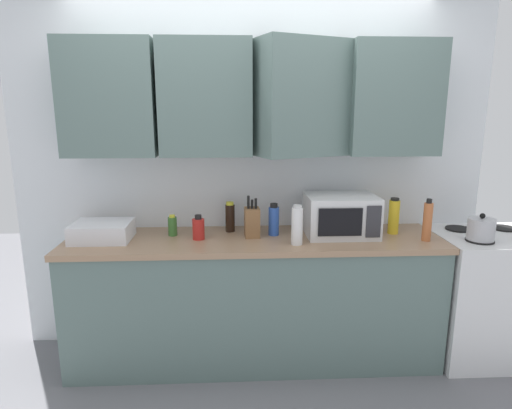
# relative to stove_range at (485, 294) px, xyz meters

# --- Properties ---
(wall_back_with_cabinets) EXTENTS (3.42, 0.53, 2.60)m
(wall_back_with_cabinets) POSITION_rel_stove_range_xyz_m (-1.66, 0.25, 1.13)
(wall_back_with_cabinets) COLOR white
(wall_back_with_cabinets) RESTS_ON ground_plane
(counter_run) EXTENTS (2.55, 0.63, 0.90)m
(counter_run) POSITION_rel_stove_range_xyz_m (-1.66, 0.02, -0.00)
(counter_run) COLOR slate
(counter_run) RESTS_ON ground_plane
(stove_range) EXTENTS (0.76, 0.64, 0.91)m
(stove_range) POSITION_rel_stove_range_xyz_m (0.00, 0.00, 0.00)
(stove_range) COLOR silver
(stove_range) RESTS_ON ground_plane
(kettle) EXTENTS (0.17, 0.17, 0.18)m
(kettle) POSITION_rel_stove_range_xyz_m (-0.17, -0.14, 0.53)
(kettle) COLOR #B2B2B7
(kettle) RESTS_ON stove_range
(microwave) EXTENTS (0.48, 0.37, 0.28)m
(microwave) POSITION_rel_stove_range_xyz_m (-1.06, 0.06, 0.59)
(microwave) COLOR silver
(microwave) RESTS_ON counter_run
(dish_rack) EXTENTS (0.38, 0.30, 0.12)m
(dish_rack) POSITION_rel_stove_range_xyz_m (-2.68, 0.02, 0.51)
(dish_rack) COLOR silver
(dish_rack) RESTS_ON counter_run
(knife_block) EXTENTS (0.11, 0.13, 0.29)m
(knife_block) POSITION_rel_stove_range_xyz_m (-1.68, 0.05, 0.55)
(knife_block) COLOR brown
(knife_block) RESTS_ON counter_run
(bottle_spice_jar) EXTENTS (0.06, 0.06, 0.28)m
(bottle_spice_jar) POSITION_rel_stove_range_xyz_m (-0.52, -0.11, 0.58)
(bottle_spice_jar) COLOR #BC6638
(bottle_spice_jar) RESTS_ON counter_run
(bottle_red_sauce) EXTENTS (0.08, 0.08, 0.17)m
(bottle_red_sauce) POSITION_rel_stove_range_xyz_m (-2.04, 0.00, 0.52)
(bottle_red_sauce) COLOR red
(bottle_red_sauce) RESTS_ON counter_run
(bottle_green_oil) EXTENTS (0.06, 0.06, 0.15)m
(bottle_green_oil) POSITION_rel_stove_range_xyz_m (-2.22, 0.10, 0.52)
(bottle_green_oil) COLOR #386B2D
(bottle_green_oil) RESTS_ON counter_run
(bottle_white_jar) EXTENTS (0.07, 0.07, 0.26)m
(bottle_white_jar) POSITION_rel_stove_range_xyz_m (-1.39, -0.14, 0.57)
(bottle_white_jar) COLOR white
(bottle_white_jar) RESTS_ON counter_run
(bottle_soy_dark) EXTENTS (0.07, 0.07, 0.22)m
(bottle_soy_dark) POSITION_rel_stove_range_xyz_m (-1.83, 0.18, 0.55)
(bottle_soy_dark) COLOR black
(bottle_soy_dark) RESTS_ON counter_run
(bottle_yellow_mustard) EXTENTS (0.07, 0.07, 0.26)m
(bottle_yellow_mustard) POSITION_rel_stove_range_xyz_m (-0.68, 0.07, 0.57)
(bottle_yellow_mustard) COLOR gold
(bottle_yellow_mustard) RESTS_ON counter_run
(bottle_blue_cleaner) EXTENTS (0.07, 0.07, 0.22)m
(bottle_blue_cleaner) POSITION_rel_stove_range_xyz_m (-1.52, 0.08, 0.55)
(bottle_blue_cleaner) COLOR #2D56B7
(bottle_blue_cleaner) RESTS_ON counter_run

